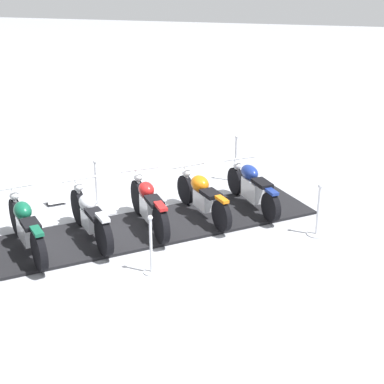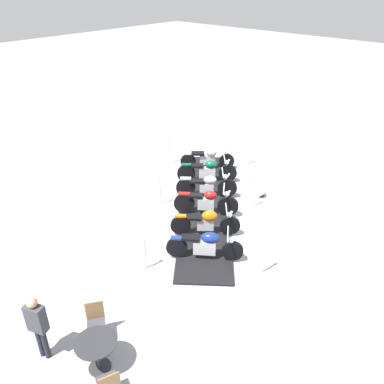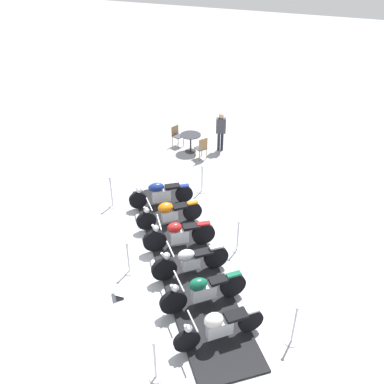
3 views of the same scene
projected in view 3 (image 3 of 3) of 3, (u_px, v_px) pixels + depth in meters
The scene contains 19 objects.
ground_plane at pixel (185, 261), 12.39m from camera, with size 80.00×80.00×0.00m, color #A8AAB2.
display_platform at pixel (185, 260), 12.37m from camera, with size 8.07×1.63×0.06m, color black.
motorcycle_navy at pixel (160, 193), 14.48m from camera, with size 1.85×1.40×0.90m.
motorcycle_copper at pixel (168, 213), 13.52m from camera, with size 1.69×1.51×0.92m.
motorcycle_maroon at pixel (179, 234), 12.58m from camera, with size 1.84×1.37×1.03m.
motorcycle_chrome at pixel (190, 260), 11.63m from camera, with size 1.74×1.55×1.02m.
motorcycle_forest at pixel (203, 290), 10.67m from camera, with size 1.77×1.67×1.02m.
motorcycle_cream at pixel (218, 326), 9.71m from camera, with size 1.69×1.59×0.93m.
stanchion_right_front at pixel (112, 197), 14.57m from camera, with size 0.33×0.33×1.15m.
stanchion_right_rear at pixel (155, 366), 9.02m from camera, with size 0.32×0.32×1.15m.
stanchion_left_front at pixel (202, 184), 15.38m from camera, with size 0.36×0.36×1.06m.
stanchion_left_rear at pixel (293, 331), 9.80m from camera, with size 0.32×0.32×1.15m.
stanchion_right_mid at pixel (129, 262), 11.81m from camera, with size 0.32×0.32×1.05m.
stanchion_left_mid at pixel (238, 240), 12.57m from camera, with size 0.28×0.28×1.08m.
info_placard at pixel (119, 293), 11.20m from camera, with size 0.41×0.43×0.22m.
cafe_table at pixel (191, 139), 17.92m from camera, with size 0.86×0.86×0.78m.
cafe_chair_near_table at pixel (177, 135), 18.43m from camera, with size 0.52×0.52×0.89m.
cafe_chair_across_table at pixel (202, 147), 17.36m from camera, with size 0.56×0.56×0.96m.
bystander_person at pixel (221, 129), 17.81m from camera, with size 0.45×0.35×1.68m.
Camera 3 is at (-3.80, 8.58, 8.33)m, focal length 40.06 mm.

